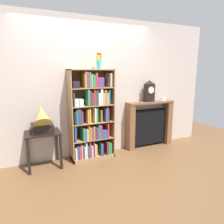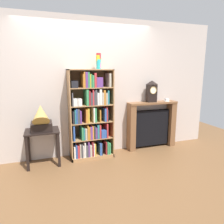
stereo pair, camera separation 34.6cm
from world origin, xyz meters
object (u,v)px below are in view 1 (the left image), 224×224
(side_table_left, at_px, (43,141))
(fireplace_mantel, at_px, (149,124))
(teacup_with_saucer, at_px, (163,99))
(bookshelf, at_px, (91,118))
(mantel_clock, at_px, (149,91))
(gramophone, at_px, (42,120))
(cup_stack, at_px, (99,61))

(side_table_left, relative_size, fireplace_mantel, 0.58)
(fireplace_mantel, height_order, teacup_with_saucer, teacup_with_saucer)
(bookshelf, xyz_separation_m, mantel_clock, (1.30, 0.07, 0.44))
(bookshelf, relative_size, gramophone, 3.10)
(cup_stack, height_order, mantel_clock, cup_stack)
(side_table_left, distance_m, mantel_clock, 2.30)
(gramophone, bearing_deg, bookshelf, 6.53)
(cup_stack, height_order, side_table_left, cup_stack)
(side_table_left, bearing_deg, bookshelf, 2.41)
(gramophone, bearing_deg, mantel_clock, 4.44)
(fireplace_mantel, relative_size, teacup_with_saucer, 7.93)
(cup_stack, relative_size, teacup_with_saucer, 2.08)
(side_table_left, distance_m, teacup_with_saucer, 2.60)
(bookshelf, relative_size, teacup_with_saucer, 12.31)
(gramophone, distance_m, teacup_with_saucer, 2.55)
(cup_stack, xyz_separation_m, mantel_clock, (1.13, 0.05, -0.58))
(side_table_left, height_order, fireplace_mantel, fireplace_mantel)
(bookshelf, distance_m, mantel_clock, 1.38)
(cup_stack, distance_m, fireplace_mantel, 1.75)
(side_table_left, relative_size, teacup_with_saucer, 4.62)
(cup_stack, relative_size, side_table_left, 0.45)
(mantel_clock, distance_m, teacup_with_saucer, 0.42)
(cup_stack, xyz_separation_m, side_table_left, (-1.04, -0.06, -1.33))
(teacup_with_saucer, bearing_deg, side_table_left, -177.57)
(bookshelf, bearing_deg, mantel_clock, 3.04)
(mantel_clock, bearing_deg, gramophone, -175.56)
(side_table_left, height_order, gramophone, gramophone)
(mantel_clock, relative_size, teacup_with_saucer, 3.29)
(teacup_with_saucer, bearing_deg, gramophone, -176.15)
(bookshelf, relative_size, cup_stack, 5.91)
(fireplace_mantel, xyz_separation_m, teacup_with_saucer, (0.33, -0.02, 0.53))
(bookshelf, height_order, teacup_with_saucer, bookshelf)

